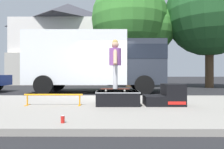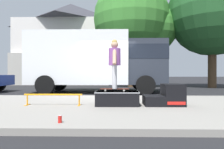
{
  "view_description": "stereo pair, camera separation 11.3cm",
  "coord_description": "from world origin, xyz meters",
  "views": [
    {
      "loc": [
        0.27,
        -8.68,
        0.95
      ],
      "look_at": [
        0.23,
        -2.14,
        0.94
      ],
      "focal_mm": 33.52,
      "sensor_mm": 36.0,
      "label": 1
    },
    {
      "loc": [
        0.38,
        -8.68,
        0.95
      ],
      "look_at": [
        0.23,
        -2.14,
        0.94
      ],
      "focal_mm": 33.52,
      "sensor_mm": 36.0,
      "label": 2
    }
  ],
  "objects": [
    {
      "name": "ground_plane",
      "position": [
        0.0,
        0.0,
        0.0
      ],
      "size": [
        140.0,
        140.0,
        0.0
      ],
      "primitive_type": "plane",
      "color": "black"
    },
    {
      "name": "sidewalk_slab",
      "position": [
        0.0,
        -3.0,
        0.06
      ],
      "size": [
        50.0,
        5.0,
        0.12
      ],
      "primitive_type": "cube",
      "color": "gray",
      "rests_on": "ground"
    },
    {
      "name": "skate_box",
      "position": [
        0.39,
        -3.03,
        0.32
      ],
      "size": [
        1.15,
        0.77,
        0.38
      ],
      "color": "black",
      "rests_on": "sidewalk_slab"
    },
    {
      "name": "kicker_ramp",
      "position": [
        1.72,
        -3.03,
        0.36
      ],
      "size": [
        1.03,
        0.72,
        0.57
      ],
      "color": "black",
      "rests_on": "sidewalk_slab"
    },
    {
      "name": "grind_rail",
      "position": [
        -1.33,
        -3.11,
        0.35
      ],
      "size": [
        1.57,
        0.28,
        0.31
      ],
      "color": "orange",
      "rests_on": "sidewalk_slab"
    },
    {
      "name": "skateboard",
      "position": [
        0.32,
        -3.02,
        0.55
      ],
      "size": [
        0.78,
        0.21,
        0.07
      ],
      "color": "#4C1E14",
      "rests_on": "skate_box"
    },
    {
      "name": "skater_kid",
      "position": [
        0.32,
        -3.02,
        1.35
      ],
      "size": [
        0.32,
        0.68,
        1.33
      ],
      "color": "silver",
      "rests_on": "skateboard"
    },
    {
      "name": "soda_can",
      "position": [
        -0.6,
        -5.12,
        0.18
      ],
      "size": [
        0.07,
        0.07,
        0.13
      ],
      "color": "red",
      "rests_on": "sidewalk_slab"
    },
    {
      "name": "box_truck",
      "position": [
        -0.61,
        2.2,
        1.7
      ],
      "size": [
        6.91,
        2.63,
        3.05
      ],
      "color": "white",
      "rests_on": "ground"
    },
    {
      "name": "street_tree_main",
      "position": [
        7.4,
        6.04,
        5.13
      ],
      "size": [
        6.72,
        6.11,
        8.36
      ],
      "color": "brown",
      "rests_on": "ground"
    },
    {
      "name": "street_tree_neighbour",
      "position": [
        1.8,
        6.85,
        4.9
      ],
      "size": [
        6.18,
        5.61,
        7.87
      ],
      "color": "brown",
      "rests_on": "ground"
    },
    {
      "name": "house_behind",
      "position": [
        -4.53,
        13.23,
        4.24
      ],
      "size": [
        9.54,
        8.22,
        8.4
      ],
      "color": "silver",
      "rests_on": "ground"
    }
  ]
}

